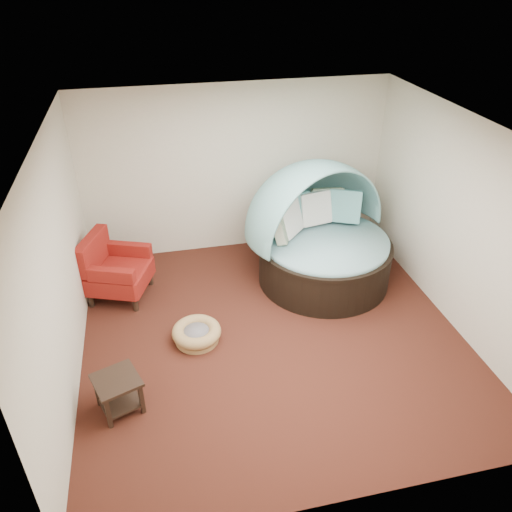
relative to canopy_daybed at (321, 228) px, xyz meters
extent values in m
plane|color=#491C15|center=(-1.06, -1.22, -0.87)|extent=(5.00, 5.00, 0.00)
plane|color=beige|center=(-1.06, 1.28, 0.53)|extent=(5.00, 0.00, 5.00)
plane|color=beige|center=(-1.06, -3.72, 0.53)|extent=(5.00, 0.00, 5.00)
plane|color=beige|center=(-3.56, -1.22, 0.53)|extent=(0.00, 5.00, 5.00)
plane|color=beige|center=(1.44, -1.22, 0.53)|extent=(0.00, 5.00, 5.00)
plane|color=white|center=(-1.06, -1.22, 1.93)|extent=(5.00, 5.00, 0.00)
cylinder|color=black|center=(0.04, -0.12, -0.56)|extent=(2.59, 2.59, 0.62)
cylinder|color=black|center=(0.04, -0.12, -0.23)|extent=(2.61, 2.61, 0.06)
cylinder|color=#7CB5B7|center=(0.04, -0.12, -0.18)|extent=(2.44, 2.44, 0.13)
cube|color=#325A45|center=(-0.63, 0.02, 0.15)|extent=(0.48, 0.59, 0.54)
cube|color=white|center=(-0.47, 0.12, 0.15)|extent=(0.57, 0.58, 0.54)
cube|color=#66B0B2|center=(-0.28, 0.35, 0.15)|extent=(0.59, 0.51, 0.54)
cube|color=white|center=(0.02, 0.37, 0.15)|extent=(0.56, 0.39, 0.54)
cube|color=#325A45|center=(0.26, 0.47, 0.15)|extent=(0.55, 0.35, 0.54)
cube|color=#66B0B2|center=(0.50, 0.34, 0.15)|extent=(0.59, 0.48, 0.54)
cylinder|color=#9A7946|center=(-2.08, -1.13, -0.83)|extent=(0.63, 0.63, 0.07)
torus|color=#9A7946|center=(-2.08, -1.13, -0.72)|extent=(0.72, 0.72, 0.17)
cylinder|color=slate|center=(-2.08, -1.13, -0.75)|extent=(0.43, 0.43, 0.10)
cylinder|color=black|center=(-3.49, -0.04, -0.77)|extent=(0.10, 0.10, 0.20)
cylinder|color=black|center=(-3.25, 0.59, -0.77)|extent=(0.10, 0.10, 0.20)
cylinder|color=black|center=(-2.86, -0.28, -0.77)|extent=(0.10, 0.10, 0.20)
cylinder|color=black|center=(-2.62, 0.35, -0.77)|extent=(0.10, 0.10, 0.20)
cube|color=maroon|center=(-3.06, 0.15, -0.52)|extent=(1.09, 1.09, 0.29)
cube|color=maroon|center=(-3.37, 0.27, -0.12)|extent=(0.45, 0.85, 0.50)
cube|color=maroon|center=(-3.13, -0.20, -0.27)|extent=(0.68, 0.37, 0.20)
cube|color=maroon|center=(-2.88, 0.47, -0.27)|extent=(0.68, 0.37, 0.20)
cube|color=black|center=(-3.06, -2.10, -0.43)|extent=(0.61, 0.61, 0.04)
cube|color=black|center=(-3.06, -2.10, -0.75)|extent=(0.54, 0.54, 0.03)
cube|color=black|center=(-3.17, -2.35, -0.66)|extent=(0.06, 0.06, 0.42)
cube|color=black|center=(-3.30, -1.99, -0.66)|extent=(0.06, 0.06, 0.42)
cube|color=black|center=(-2.81, -2.21, -0.66)|extent=(0.06, 0.06, 0.42)
cube|color=black|center=(-2.95, -1.86, -0.66)|extent=(0.06, 0.06, 0.42)
camera|label=1|loc=(-2.42, -6.29, 3.59)|focal=35.00mm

